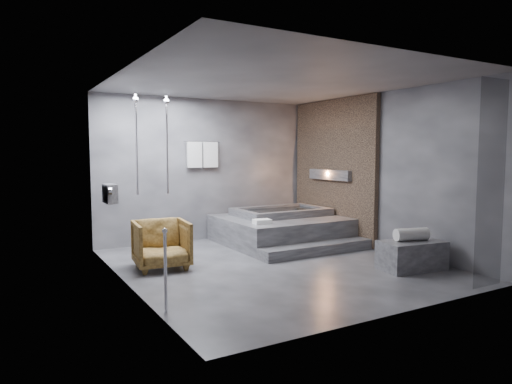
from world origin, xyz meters
TOP-DOWN VIEW (x-y plane):
  - room at (0.40, 0.24)m, footprint 5.00×5.04m
  - tub_deck at (1.05, 1.45)m, footprint 2.20×2.00m
  - tub_step at (1.05, 0.27)m, footprint 2.20×0.36m
  - concrete_bench at (1.64, -1.26)m, footprint 1.02×0.65m
  - driftwood_chair at (-1.58, 0.68)m, footprint 0.86×0.88m
  - rolled_towel at (1.66, -1.22)m, footprint 0.55×0.31m
  - deck_towel at (0.31, 0.89)m, footprint 0.32×0.25m

SIDE VIEW (x-z plane):
  - tub_step at x=1.05m, z-range 0.00..0.18m
  - concrete_bench at x=1.64m, z-range 0.00..0.43m
  - tub_deck at x=1.05m, z-range 0.00..0.50m
  - driftwood_chair at x=-1.58m, z-range 0.00..0.73m
  - rolled_towel at x=1.66m, z-range 0.43..0.62m
  - deck_towel at x=0.31m, z-range 0.50..0.58m
  - room at x=0.40m, z-range 0.32..3.14m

